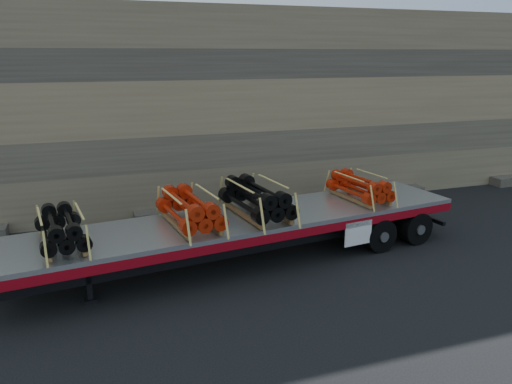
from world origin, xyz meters
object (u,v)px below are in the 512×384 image
bundle_front (61,230)px  bundle_midfront (190,210)px  bundle_midrear (256,200)px  trailer (243,239)px  bundle_rear (360,188)px

bundle_front → bundle_midfront: bearing=-0.0°
bundle_midfront → bundle_midrear: 1.86m
trailer → bundle_rear: size_ratio=6.25×
trailer → bundle_midrear: (0.40, 0.05, 1.06)m
trailer → bundle_midfront: bearing=180.0°
trailer → bundle_front: 4.59m
trailer → bundle_midrear: bearing=0.0°
bundle_midrear → bundle_rear: (3.38, 0.43, -0.07)m
bundle_front → bundle_midrear: bearing=-0.0°
bundle_midfront → bundle_midrear: bundle_midrear is taller
trailer → bundle_rear: 3.94m
bundle_front → trailer: bearing=-0.0°
bundle_rear → bundle_midfront: bearing=180.0°
bundle_front → bundle_midrear: size_ratio=0.85×
bundle_midfront → bundle_rear: 5.27m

